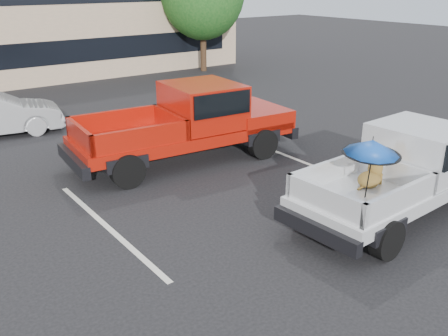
{
  "coord_description": "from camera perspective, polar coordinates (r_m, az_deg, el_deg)",
  "views": [
    {
      "loc": [
        -6.53,
        -6.76,
        4.81
      ],
      "look_at": [
        -1.07,
        0.59,
        1.3
      ],
      "focal_mm": 40.0,
      "sensor_mm": 36.0,
      "label": 1
    }
  ],
  "objects": [
    {
      "name": "ground",
      "position": [
        10.56,
        6.61,
        -6.29
      ],
      "size": [
        90.0,
        90.0,
        0.0
      ],
      "primitive_type": "plane",
      "color": "black",
      "rests_on": "ground"
    },
    {
      "name": "stripe_right",
      "position": [
        13.81,
        10.1,
        0.25
      ],
      "size": [
        0.12,
        5.0,
        0.01
      ],
      "primitive_type": "cube",
      "color": "silver",
      "rests_on": "ground"
    },
    {
      "name": "silver_pickup",
      "position": [
        11.44,
        20.66,
        0.39
      ],
      "size": [
        5.77,
        2.32,
        2.06
      ],
      "rotation": [
        0.0,
        0.0,
        0.05
      ],
      "color": "black",
      "rests_on": "ground"
    },
    {
      "name": "motel_building",
      "position": [
        29.07,
        -20.39,
        16.56
      ],
      "size": [
        20.4,
        8.4,
        6.3
      ],
      "color": "#CDA988",
      "rests_on": "ground"
    },
    {
      "name": "stripe_left",
      "position": [
        10.59,
        -13.14,
        -6.61
      ],
      "size": [
        0.12,
        5.0,
        0.01
      ],
      "primitive_type": "cube",
      "color": "silver",
      "rests_on": "ground"
    },
    {
      "name": "red_pickup",
      "position": [
        13.93,
        -3.11,
        5.69
      ],
      "size": [
        6.53,
        2.79,
        2.1
      ],
      "rotation": [
        0.0,
        0.0,
        -0.09
      ],
      "color": "black",
      "rests_on": "ground"
    }
  ]
}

